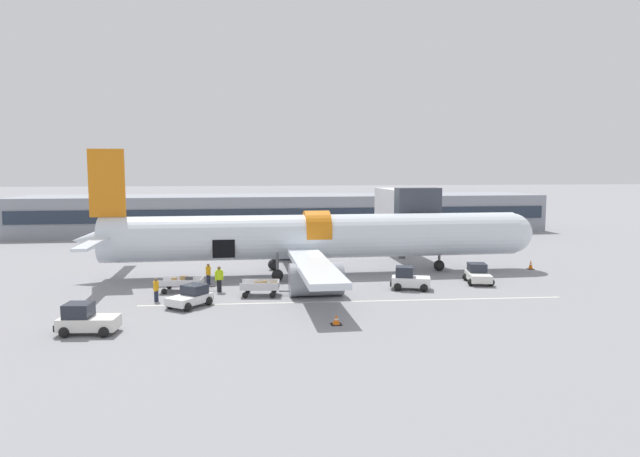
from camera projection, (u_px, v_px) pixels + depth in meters
ground_plane at (328, 283)px, 43.17m from camera, size 500.00×500.00×0.00m
apron_marking_line at (355, 301)px, 37.08m from camera, size 27.72×1.73×0.01m
terminal_strip at (286, 213)px, 78.24m from camera, size 70.03×11.57×5.03m
jet_bridge_stub at (405, 206)px, 53.50m from camera, size 3.82×10.61×6.94m
airplane at (311, 238)px, 46.30m from camera, size 37.51×30.78×10.11m
baggage_tug_lead at (409, 280)px, 40.72m from camera, size 3.07×2.36×1.64m
baggage_tug_mid at (478, 275)px, 43.05m from camera, size 2.39×3.35×1.43m
baggage_tug_rear at (191, 297)px, 35.69m from camera, size 2.95×3.15×1.32m
baggage_tug_spare at (86, 320)px, 29.77m from camera, size 3.22×2.21×1.62m
baggage_cart_loading at (183, 284)px, 40.08m from camera, size 3.91×2.29×1.05m
baggage_cart_queued at (262, 288)px, 38.76m from camera, size 3.59×2.15×1.02m
ground_crew_loader_a at (156, 289)px, 36.96m from camera, size 0.39×0.54×1.54m
ground_crew_loader_b at (219, 278)px, 39.80m from camera, size 0.63×0.54×1.82m
ground_crew_driver at (208, 274)px, 42.24m from camera, size 0.50×0.53×1.61m
safety_cone_nose at (531, 265)px, 48.95m from camera, size 0.51×0.51×0.79m
safety_cone_engine_left at (336, 320)px, 31.51m from camera, size 0.60×0.60×0.57m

